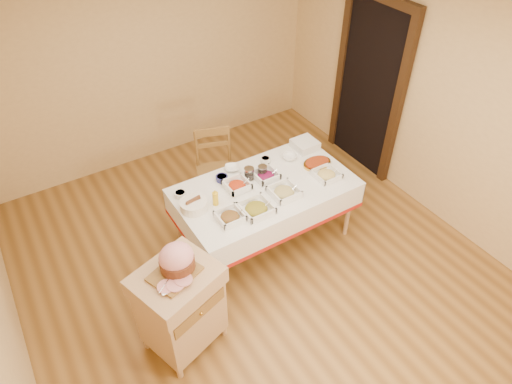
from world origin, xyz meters
TOP-DOWN VIEW (x-y plane):
  - room_shell at (0.00, 0.00)m, footprint 5.00×5.00m
  - doorway at (2.20, 0.90)m, footprint 0.09×1.10m
  - dining_table at (0.30, 0.30)m, footprint 1.82×1.02m
  - butcher_cart at (-0.99, -0.40)m, footprint 0.78×0.71m
  - dining_chair at (0.15, 1.11)m, footprint 0.55×0.54m
  - ham_on_board at (-0.95, -0.37)m, footprint 0.39×0.38m
  - serving_dish_a at (-0.24, 0.07)m, footprint 0.25×0.24m
  - serving_dish_b at (0.02, 0.03)m, footprint 0.29×0.29m
  - serving_dish_c at (0.39, 0.09)m, footprint 0.27×0.27m
  - serving_dish_d at (0.93, 0.09)m, footprint 0.25×0.25m
  - serving_dish_e at (0.05, 0.43)m, footprint 0.25×0.24m
  - serving_dish_f at (0.38, 0.41)m, footprint 0.25×0.24m
  - small_bowl_left at (-0.50, 0.61)m, footprint 0.12×0.12m
  - small_bowl_mid at (-0.02, 0.62)m, footprint 0.13×0.13m
  - small_bowl_right at (0.53, 0.65)m, footprint 0.11×0.11m
  - bowl_white_imported at (0.16, 0.72)m, footprint 0.20×0.20m
  - bowl_small_imported at (0.79, 0.56)m, footprint 0.17×0.17m
  - preserve_jar_left at (0.23, 0.49)m, footprint 0.11×0.11m
  - preserve_jar_right at (0.37, 0.46)m, footprint 0.10×0.10m
  - mustard_bottle at (-0.25, 0.32)m, footprint 0.06×0.06m
  - bread_basket at (-0.46, 0.38)m, footprint 0.26×0.26m
  - plate_stack at (1.05, 0.64)m, footprint 0.26×0.26m
  - brass_platter at (0.98, 0.31)m, footprint 0.33×0.23m

SIDE VIEW (x-z plane):
  - dining_chair at x=0.15m, z-range 0.01..0.99m
  - butcher_cart at x=-0.99m, z-range 0.06..0.98m
  - dining_table at x=0.30m, z-range 0.22..0.98m
  - bowl_white_imported at x=0.16m, z-range 0.76..0.80m
  - brass_platter at x=0.98m, z-range 0.76..0.80m
  - bowl_small_imported at x=0.79m, z-range 0.76..0.81m
  - small_bowl_mid at x=-0.02m, z-range 0.76..0.82m
  - small_bowl_right at x=0.53m, z-range 0.76..0.82m
  - small_bowl_left at x=-0.50m, z-range 0.76..0.82m
  - serving_dish_d at x=0.93m, z-range 0.74..0.84m
  - serving_dish_a at x=-0.24m, z-range 0.74..0.85m
  - serving_dish_c at x=0.39m, z-range 0.74..0.85m
  - serving_dish_e at x=0.05m, z-range 0.74..0.85m
  - serving_dish_f at x=0.38m, z-range 0.74..0.85m
  - serving_dish_b at x=0.02m, z-range 0.74..0.86m
  - plate_stack at x=1.05m, z-range 0.76..0.85m
  - bread_basket at x=-0.46m, z-range 0.75..0.87m
  - preserve_jar_right at x=0.37m, z-range 0.75..0.88m
  - preserve_jar_left at x=0.23m, z-range 0.75..0.89m
  - mustard_bottle at x=-0.25m, z-range 0.75..0.93m
  - ham_on_board at x=-0.95m, z-range 0.90..1.16m
  - doorway at x=2.20m, z-range 0.01..2.21m
  - room_shell at x=0.00m, z-range -1.20..3.80m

